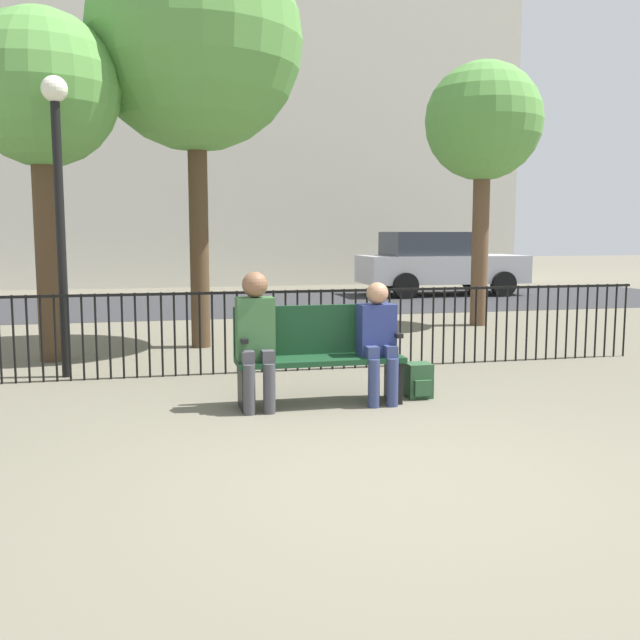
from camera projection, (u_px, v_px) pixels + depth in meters
The scene contains 12 objects.
ground_plane at pixel (394, 480), 4.65m from camera, with size 80.00×80.00×0.00m, color #605B4C.
park_bench at pixel (318, 352), 6.71m from camera, with size 1.57×0.45×0.92m.
seated_person_0 at pixel (256, 332), 6.43m from camera, with size 0.34×0.39×1.26m.
seated_person_1 at pixel (378, 335), 6.69m from camera, with size 0.34×0.39×1.14m.
backpack at pixel (418, 381), 6.96m from camera, with size 0.24×0.26×0.34m.
fence_railing at pixel (286, 324), 8.23m from camera, with size 9.01×0.03×0.95m.
tree_0 at pixel (195, 43), 9.56m from camera, with size 2.91×2.91×5.61m.
tree_1 at pixel (483, 125), 12.01m from camera, with size 1.98×1.98×4.46m.
tree_2 at pixel (42, 95), 8.60m from camera, with size 1.87×1.87×4.27m.
lamp_post at pixel (58, 178), 7.71m from camera, with size 0.28×0.28×3.27m.
street_surface at pixel (221, 303), 16.24m from camera, with size 24.00×6.00×0.01m.
parked_car_0 at pixel (439, 262), 18.34m from camera, with size 4.20×1.94×1.62m.
Camera 1 is at (-1.50, -4.26, 1.61)m, focal length 40.00 mm.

